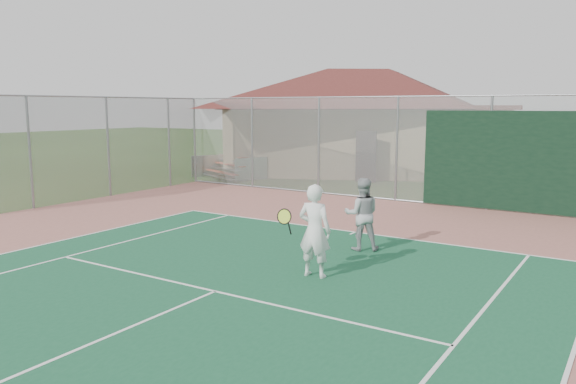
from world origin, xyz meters
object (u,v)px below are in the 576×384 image
(bleachers, at_px, (228,167))
(player_white_front, at_px, (314,231))
(player_grey_back, at_px, (362,215))
(clubhouse, at_px, (364,111))

(bleachers, relative_size, player_white_front, 1.81)
(player_white_front, height_order, player_grey_back, player_white_front)
(bleachers, bearing_deg, player_grey_back, -14.96)
(bleachers, distance_m, player_white_front, 15.05)
(clubhouse, bearing_deg, player_grey_back, -89.09)
(clubhouse, xyz_separation_m, player_white_front, (6.96, -16.92, -2.09))
(bleachers, height_order, player_grey_back, player_grey_back)
(player_grey_back, bearing_deg, bleachers, -68.95)
(player_white_front, bearing_deg, bleachers, -50.01)
(player_grey_back, bearing_deg, player_white_front, 62.30)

